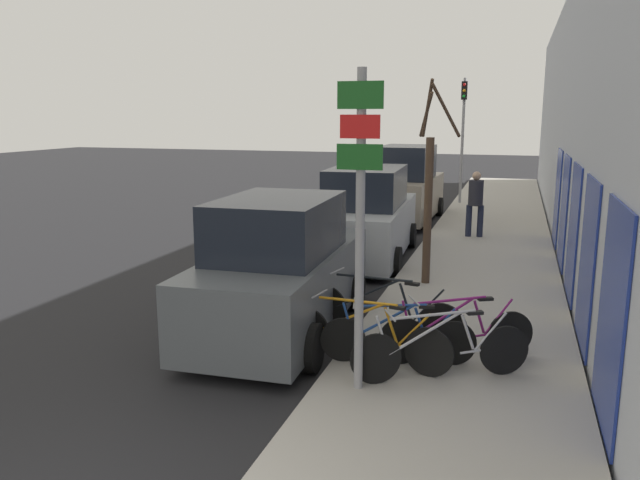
% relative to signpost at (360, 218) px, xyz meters
% --- Properties ---
extents(ground_plane, '(80.00, 80.00, 0.00)m').
position_rel_signpost_xyz_m(ground_plane, '(-1.54, 7.45, -2.23)').
color(ground_plane, black).
extents(sidewalk_curb, '(3.20, 32.00, 0.15)m').
position_rel_signpost_xyz_m(sidewalk_curb, '(1.06, 10.25, -2.15)').
color(sidewalk_curb, '#ADA89E').
rests_on(sidewalk_curb, ground).
extents(building_facade, '(0.23, 32.00, 6.50)m').
position_rel_signpost_xyz_m(building_facade, '(2.81, 10.17, 1.00)').
color(building_facade, '#B2B7C1').
rests_on(building_facade, ground).
extents(signpost, '(0.52, 0.13, 3.74)m').
position_rel_signpost_xyz_m(signpost, '(0.00, 0.00, 0.00)').
color(signpost, '#939399').
rests_on(signpost, sidewalk_curb).
extents(bicycle_0, '(2.07, 1.08, 0.88)m').
position_rel_signpost_xyz_m(bicycle_0, '(0.92, 0.56, -1.70)').
color(bicycle_0, black).
rests_on(bicycle_0, sidewalk_curb).
extents(bicycle_1, '(2.33, 0.56, 0.89)m').
position_rel_signpost_xyz_m(bicycle_1, '(-0.08, 0.74, -1.69)').
color(bicycle_1, black).
rests_on(bicycle_1, sidewalk_curb).
extents(bicycle_2, '(2.01, 0.58, 0.83)m').
position_rel_signpost_xyz_m(bicycle_2, '(0.31, 0.90, -1.72)').
color(bicycle_2, black).
rests_on(bicycle_2, sidewalk_curb).
extents(bicycle_3, '(1.94, 1.00, 0.88)m').
position_rel_signpost_xyz_m(bicycle_3, '(1.04, 1.23, -1.70)').
color(bicycle_3, black).
rests_on(bicycle_3, sidewalk_curb).
extents(bicycle_4, '(2.49, 0.67, 0.97)m').
position_rel_signpost_xyz_m(bicycle_4, '(-0.07, 1.65, -1.66)').
color(bicycle_4, black).
rests_on(bicycle_4, sidewalk_curb).
extents(parked_car_0, '(2.10, 4.56, 2.16)m').
position_rel_signpost_xyz_m(parked_car_0, '(-1.73, 1.93, -1.24)').
color(parked_car_0, '#51565B').
rests_on(parked_car_0, ground).
extents(parked_car_1, '(2.17, 4.85, 2.18)m').
position_rel_signpost_xyz_m(parked_car_1, '(-1.62, 7.31, -1.24)').
color(parked_car_1, '#B2B7BC').
rests_on(parked_car_1, ground).
extents(parked_car_2, '(2.01, 4.62, 2.41)m').
position_rel_signpost_xyz_m(parked_car_2, '(-1.64, 12.84, -1.15)').
color(parked_car_2, gray).
rests_on(parked_car_2, ground).
extents(pedestrian_near, '(0.46, 0.39, 1.74)m').
position_rel_signpost_xyz_m(pedestrian_near, '(0.68, 10.11, -1.07)').
color(pedestrian_near, '#1E2338').
rests_on(pedestrian_near, sidewalk_curb).
extents(street_tree, '(0.85, 0.95, 3.88)m').
position_rel_signpost_xyz_m(street_tree, '(0.10, 5.10, -0.34)').
color(street_tree, '#4C3828').
rests_on(street_tree, sidewalk_curb).
extents(traffic_light, '(0.20, 0.30, 4.50)m').
position_rel_signpost_xyz_m(traffic_light, '(-0.27, 16.59, 0.81)').
color(traffic_light, '#939399').
rests_on(traffic_light, sidewalk_curb).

